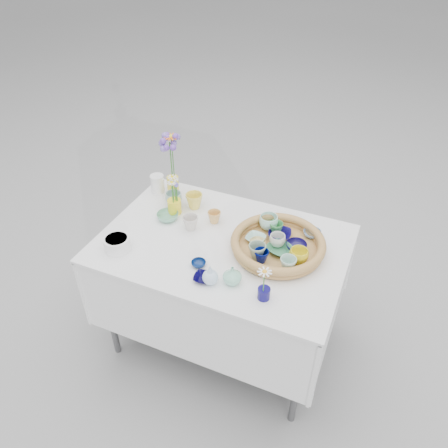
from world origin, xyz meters
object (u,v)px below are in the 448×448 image
at_px(bud_vase_seafoam, 232,275).
at_px(wicker_tray, 278,245).
at_px(display_table, 223,337).
at_px(tall_vase_yellow, 173,186).

bearing_deg(bud_vase_seafoam, wicker_tray, 67.75).
xyz_separation_m(display_table, wicker_tray, (0.28, 0.05, 0.80)).
distance_m(display_table, tall_vase_yellow, 0.98).
relative_size(display_table, wicker_tray, 2.66).
distance_m(display_table, bud_vase_seafoam, 0.86).
xyz_separation_m(wicker_tray, tall_vase_yellow, (-0.72, 0.24, 0.03)).
distance_m(wicker_tray, bud_vase_seafoam, 0.32).
bearing_deg(wicker_tray, display_table, -169.88).
xyz_separation_m(display_table, bud_vase_seafoam, (0.16, -0.25, 0.81)).
bearing_deg(wicker_tray, bud_vase_seafoam, -112.25).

